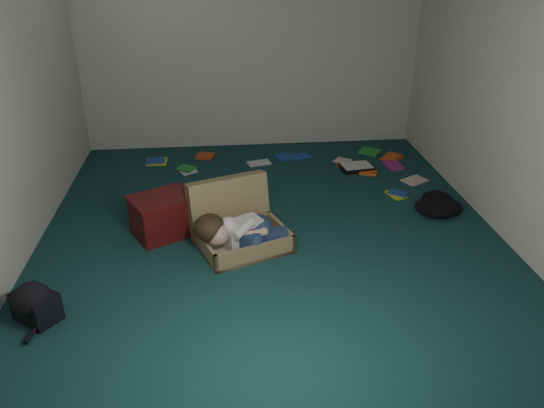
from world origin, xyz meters
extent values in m
plane|color=#153D3A|center=(0.00, 0.00, 0.00)|extent=(4.50, 4.50, 0.00)
plane|color=silver|center=(0.00, 2.25, 1.30)|extent=(4.50, 0.00, 4.50)
plane|color=silver|center=(0.00, -2.25, 1.30)|extent=(4.50, 0.00, 4.50)
plane|color=silver|center=(-2.00, 0.00, 1.30)|extent=(0.00, 4.50, 4.50)
plane|color=silver|center=(2.00, 0.00, 1.30)|extent=(0.00, 4.50, 4.50)
cube|color=#8F7B4F|center=(-0.25, -0.27, 0.08)|extent=(0.84, 0.72, 0.16)
cube|color=beige|center=(-0.25, -0.27, 0.04)|extent=(0.76, 0.64, 0.02)
cube|color=#8F7B4F|center=(-0.36, 0.04, 0.25)|extent=(0.74, 0.45, 0.52)
cube|color=silver|center=(-0.26, -0.29, 0.17)|extent=(0.35, 0.30, 0.22)
sphere|color=tan|center=(-0.46, -0.40, 0.23)|extent=(0.19, 0.19, 0.19)
ellipsoid|color=black|center=(-0.52, -0.36, 0.27)|extent=(0.26, 0.27, 0.22)
ellipsoid|color=navy|center=(-0.12, -0.23, 0.17)|extent=(0.23, 0.27, 0.22)
cube|color=navy|center=(-0.16, -0.36, 0.16)|extent=(0.28, 0.27, 0.14)
cube|color=navy|center=(-0.01, -0.32, 0.14)|extent=(0.25, 0.13, 0.11)
sphere|color=white|center=(0.07, -0.26, 0.12)|extent=(0.11, 0.11, 0.11)
sphere|color=white|center=(0.09, -0.33, 0.11)|extent=(0.10, 0.10, 0.10)
cylinder|color=tan|center=(-0.16, -0.40, 0.22)|extent=(0.19, 0.12, 0.07)
cube|color=#511011|center=(-0.93, 0.07, 0.17)|extent=(0.62, 0.58, 0.33)
cube|color=#511011|center=(-0.93, 0.07, 0.34)|extent=(0.65, 0.61, 0.02)
cube|color=black|center=(1.11, 1.32, 0.02)|extent=(0.39, 0.32, 0.04)
cube|color=white|center=(1.11, 1.32, 0.05)|extent=(0.35, 0.28, 0.01)
cube|color=yellow|center=(-1.15, 1.75, 0.01)|extent=(0.21, 0.16, 0.02)
cube|color=#C5431A|center=(-0.59, 1.86, 0.01)|extent=(0.26, 0.25, 0.02)
cube|color=silver|center=(0.03, 1.59, 0.01)|extent=(0.21, 0.24, 0.02)
cube|color=#1D439E|center=(0.53, 1.77, 0.01)|extent=(0.22, 0.25, 0.02)
cube|color=#E9591B|center=(1.01, 1.47, 0.01)|extent=(0.26, 0.24, 0.02)
cube|color=green|center=(1.40, 1.81, 0.01)|extent=(0.22, 0.17, 0.02)
cube|color=#AC2B83|center=(1.55, 1.34, 0.01)|extent=(0.26, 0.26, 0.02)
cube|color=beige|center=(1.65, 0.93, 0.01)|extent=(0.19, 0.23, 0.02)
cube|color=yellow|center=(1.35, 0.61, 0.01)|extent=(0.23, 0.26, 0.02)
cube|color=#C5431A|center=(1.60, 1.58, 0.01)|extent=(0.26, 0.23, 0.02)
cube|color=silver|center=(-0.80, 1.46, 0.01)|extent=(0.23, 0.19, 0.02)
cube|color=#1D439E|center=(0.33, 1.73, 0.01)|extent=(0.26, 0.26, 0.02)
cube|color=#E9591B|center=(1.21, 1.19, 0.01)|extent=(0.18, 0.22, 0.02)
cube|color=green|center=(1.61, 0.29, 0.01)|extent=(0.24, 0.26, 0.02)
camera|label=1|loc=(-0.40, -4.08, 2.33)|focal=35.00mm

